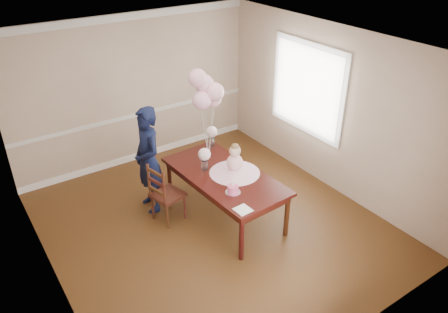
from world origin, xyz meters
TOP-DOWN VIEW (x-y plane):
  - floor at (0.00, 0.00)m, footprint 4.50×5.00m
  - ceiling at (0.00, 0.00)m, footprint 4.50×5.00m
  - wall_back at (0.00, 2.50)m, footprint 4.50×0.02m
  - wall_front at (0.00, -2.50)m, footprint 4.50×0.02m
  - wall_left at (-2.25, 0.00)m, footprint 0.02×5.00m
  - wall_right at (2.25, 0.00)m, footprint 0.02×5.00m
  - chair_rail_trim at (0.00, 2.49)m, footprint 4.50×0.02m
  - crown_molding at (0.00, 2.49)m, footprint 4.50×0.02m
  - baseboard_trim at (0.00, 2.49)m, footprint 4.50×0.02m
  - window_frame at (2.23, 0.50)m, footprint 0.02×1.66m
  - window_blinds at (2.21, 0.50)m, footprint 0.01×1.50m
  - dining_table_top at (0.28, 0.09)m, footprint 1.10×2.04m
  - table_apron at (0.28, 0.09)m, footprint 1.00×1.93m
  - table_leg_fl at (-0.08, -0.84)m, footprint 0.07×0.07m
  - table_leg_fr at (0.75, -0.80)m, footprint 0.07×0.07m
  - table_leg_bl at (-0.18, 0.98)m, footprint 0.07×0.07m
  - table_leg_br at (0.65, 1.03)m, footprint 0.07×0.07m
  - baby_skirt at (0.43, 0.05)m, footprint 0.79×0.79m
  - baby_torso at (0.43, 0.05)m, footprint 0.24×0.24m
  - baby_head at (0.43, 0.05)m, footprint 0.17×0.17m
  - baby_hair at (0.43, 0.05)m, footprint 0.12×0.12m
  - cake_platter at (0.11, -0.36)m, footprint 0.23×0.23m
  - birthday_cake at (0.11, -0.36)m, footprint 0.16×0.16m
  - cake_flower_a at (0.11, -0.36)m, footprint 0.03×0.03m
  - cake_flower_b at (0.14, -0.34)m, footprint 0.03×0.03m
  - rose_vase_near at (0.12, 0.38)m, footprint 0.10×0.10m
  - roses_near at (0.12, 0.38)m, footprint 0.19×0.19m
  - rose_vase_far at (0.61, 0.95)m, footprint 0.10×0.10m
  - roses_far at (0.61, 0.95)m, footprint 0.19×0.19m
  - napkin at (-0.02, -0.77)m, footprint 0.21×0.21m
  - balloon_weight at (0.35, 0.64)m, footprint 0.04×0.04m
  - balloon_a at (0.25, 0.64)m, footprint 0.28×0.28m
  - balloon_b at (0.45, 0.60)m, footprint 0.28×0.28m
  - balloon_c at (0.37, 0.74)m, footprint 0.28×0.28m
  - balloon_d at (0.27, 0.76)m, footprint 0.28×0.28m
  - balloon_e at (0.50, 0.73)m, footprint 0.28×0.28m
  - balloon_ribbon_a at (0.30, 0.64)m, footprint 0.09×0.01m
  - balloon_ribbon_b at (0.40, 0.62)m, footprint 0.10×0.05m
  - balloon_ribbon_c at (0.36, 0.69)m, footprint 0.02×0.09m
  - balloon_ribbon_d at (0.31, 0.70)m, footprint 0.09×0.10m
  - balloon_ribbon_e at (0.42, 0.69)m, footprint 0.14×0.08m
  - dining_chair_seat at (-0.46, 0.51)m, footprint 0.50×0.50m
  - chair_leg_fl at (-0.59, 0.30)m, footprint 0.05×0.05m
  - chair_leg_fr at (-0.26, 0.38)m, footprint 0.05×0.05m
  - chair_leg_bl at (-0.67, 0.64)m, footprint 0.05×0.05m
  - chair_leg_br at (-0.33, 0.71)m, footprint 0.05×0.05m
  - chair_back_post_l at (-0.61, 0.30)m, footprint 0.05×0.05m
  - chair_back_post_r at (-0.68, 0.63)m, footprint 0.05×0.05m
  - chair_slat_low at (-0.65, 0.47)m, footprint 0.11×0.38m
  - chair_slat_mid at (-0.65, 0.47)m, footprint 0.11×0.38m
  - chair_slat_top at (-0.65, 0.47)m, footprint 0.11×0.38m
  - woman at (-0.54, 0.93)m, footprint 0.44×0.64m

SIDE VIEW (x-z plane):
  - floor at x=0.00m, z-range 0.00..0.00m
  - baseboard_trim at x=0.00m, z-range 0.00..0.12m
  - chair_leg_fl at x=-0.59m, z-range 0.00..0.41m
  - chair_leg_fr at x=-0.26m, z-range 0.00..0.41m
  - chair_leg_bl at x=-0.67m, z-range 0.00..0.41m
  - chair_leg_br at x=-0.33m, z-range 0.00..0.41m
  - table_leg_fl at x=-0.08m, z-range 0.00..0.69m
  - table_leg_fr at x=0.75m, z-range 0.00..0.69m
  - table_leg_bl at x=-0.18m, z-range 0.00..0.69m
  - table_leg_br at x=0.65m, z-range 0.00..0.69m
  - dining_chair_seat at x=-0.46m, z-range 0.41..0.45m
  - chair_slat_low at x=-0.65m, z-range 0.57..0.61m
  - table_apron at x=0.28m, z-range 0.60..0.69m
  - chair_back_post_l at x=-0.61m, z-range 0.44..0.97m
  - chair_back_post_r at x=-0.68m, z-range 0.44..0.97m
  - dining_table_top at x=0.28m, z-range 0.69..0.74m
  - chair_slat_mid at x=-0.65m, z-range 0.72..0.77m
  - cake_platter at x=0.11m, z-range 0.74..0.75m
  - napkin at x=-0.02m, z-range 0.74..0.75m
  - balloon_weight at x=0.35m, z-range 0.74..0.76m
  - baby_skirt at x=0.43m, z-range 0.74..0.84m
  - birthday_cake at x=0.11m, z-range 0.75..0.85m
  - rose_vase_near at x=0.12m, z-range 0.74..0.90m
  - rose_vase_far at x=0.61m, z-range 0.74..0.90m
  - woman at x=-0.54m, z-range 0.00..1.70m
  - cake_flower_a at x=0.11m, z-range 0.85..0.88m
  - cake_flower_b at x=0.14m, z-range 0.85..0.88m
  - chair_slat_top at x=-0.65m, z-range 0.87..0.92m
  - chair_rail_trim at x=0.00m, z-range 0.86..0.94m
  - baby_torso at x=0.43m, z-range 0.80..1.04m
  - roses_near at x=0.12m, z-range 0.91..1.10m
  - roses_far at x=0.61m, z-range 0.91..1.10m
  - baby_head at x=0.43m, z-range 1.03..1.20m
  - balloon_ribbon_e at x=0.42m, z-range 0.76..1.53m
  - baby_hair at x=0.43m, z-range 1.11..1.23m
  - balloon_ribbon_a at x=0.30m, z-range 0.76..1.58m
  - balloon_ribbon_b at x=0.40m, z-range 0.76..1.68m
  - balloon_ribbon_c at x=0.36m, z-range 0.76..1.78m
  - balloon_ribbon_d at x=0.31m, z-range 0.76..1.88m
  - wall_back at x=0.00m, z-range 0.00..2.70m
  - wall_front at x=0.00m, z-range 0.00..2.70m
  - wall_left at x=-2.25m, z-range 0.00..2.70m
  - wall_right at x=2.25m, z-range 0.00..2.70m
  - window_frame at x=2.23m, z-range 0.77..2.33m
  - window_blinds at x=2.21m, z-range 0.85..2.25m
  - balloon_e at x=0.50m, z-range 1.55..1.82m
  - balloon_a at x=0.25m, z-range 1.60..1.87m
  - balloon_b at x=0.45m, z-range 1.70..1.97m
  - balloon_c at x=0.37m, z-range 1.80..2.07m
  - balloon_d at x=0.27m, z-range 1.89..2.17m
  - crown_molding at x=0.00m, z-range 2.57..2.69m
  - ceiling at x=0.00m, z-range 2.69..2.71m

